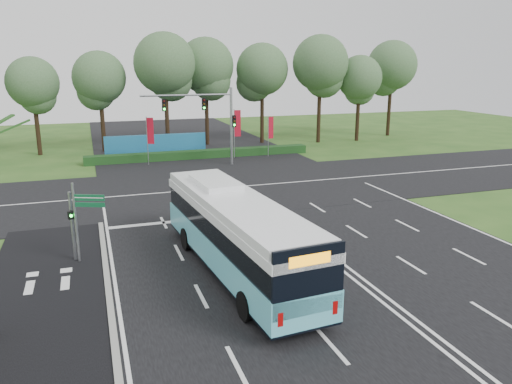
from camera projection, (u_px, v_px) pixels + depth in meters
ground at (302, 239)px, 26.64m from camera, size 120.00×120.00×0.00m
road_main at (302, 238)px, 26.64m from camera, size 20.00×120.00×0.04m
road_cross at (237, 187)px, 37.64m from camera, size 120.00×14.00×0.05m
bike_path at (46, 296)px, 20.01m from camera, size 5.00×18.00×0.06m
kerb_strip at (108, 287)px, 20.74m from camera, size 0.25×18.00×0.12m
city_bus at (236, 233)px, 21.86m from camera, size 3.79×13.13×3.72m
pedestrian_signal at (72, 224)px, 23.18m from camera, size 0.32×0.41×3.37m
street_sign at (82, 213)px, 22.87m from camera, size 1.40×0.65×3.85m
banner_flag_left at (150, 134)px, 45.04m from camera, size 0.62×0.28×4.45m
banner_flag_mid at (237, 126)px, 48.54m from camera, size 0.71×0.07×4.79m
banner_flag_right at (270, 130)px, 49.46m from camera, size 0.59×0.15×4.06m
traffic_light_gantry at (212, 114)px, 44.33m from camera, size 8.41×0.28×7.00m
hedge at (201, 154)px, 49.01m from camera, size 22.00×1.20×0.80m
blue_hoarding at (156, 145)px, 49.88m from camera, size 10.00×0.30×2.20m
eucalyptus_row at (225, 70)px, 54.62m from camera, size 53.74×8.66×12.28m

